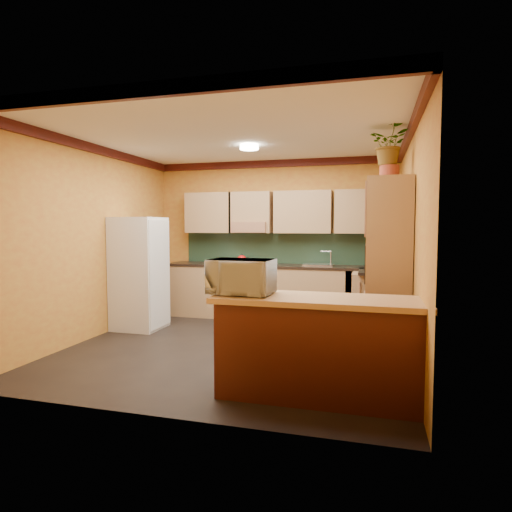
{
  "coord_description": "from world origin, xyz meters",
  "views": [
    {
      "loc": [
        1.68,
        -5.18,
        1.57
      ],
      "look_at": [
        0.14,
        0.45,
        1.16
      ],
      "focal_mm": 30.0,
      "sensor_mm": 36.0,
      "label": 1
    }
  ],
  "objects": [
    {
      "name": "kettle",
      "position": [
        -0.47,
        1.75,
        1.0
      ],
      "size": [
        0.22,
        0.22,
        0.18
      ],
      "primitive_type": null,
      "rotation": [
        0.0,
        0.0,
        -0.41
      ],
      "color": "red",
      "rests_on": "stove"
    },
    {
      "name": "countertop_right",
      "position": [
        1.8,
        1.29,
        0.9
      ],
      "size": [
        0.62,
        0.8,
        0.04
      ],
      "primitive_type": "cube",
      "color": "black",
      "rests_on": "base_cabinets_right"
    },
    {
      "name": "room_shell",
      "position": [
        0.02,
        0.28,
        2.09
      ],
      "size": [
        4.24,
        4.24,
        2.72
      ],
      "color": "black",
      "rests_on": "ground"
    },
    {
      "name": "fern_pot",
      "position": [
        1.85,
        0.0,
        2.18
      ],
      "size": [
        0.22,
        0.22,
        0.16
      ],
      "primitive_type": "cylinder",
      "color": "maroon",
      "rests_on": "pantry"
    },
    {
      "name": "microwave",
      "position": [
        0.49,
        -1.37,
        1.09
      ],
      "size": [
        0.61,
        0.42,
        0.33
      ],
      "primitive_type": "imported",
      "rotation": [
        0.0,
        0.0,
        -0.04
      ],
      "color": "silver",
      "rests_on": "bar_top"
    },
    {
      "name": "bar_top",
      "position": [
        1.22,
        -1.37,
        0.91
      ],
      "size": [
        1.9,
        0.65,
        0.05
      ],
      "primitive_type": "cube",
      "color": "tan",
      "rests_on": "breakfast_bar"
    },
    {
      "name": "pantry",
      "position": [
        1.85,
        -0.05,
        1.05
      ],
      "size": [
        0.48,
        0.9,
        2.1
      ],
      "primitive_type": "cube",
      "color": "#A58657",
      "rests_on": "ground"
    },
    {
      "name": "fridge",
      "position": [
        -1.75,
        0.59,
        0.85
      ],
      "size": [
        0.68,
        0.66,
        1.7
      ],
      "primitive_type": "cube",
      "color": "silver",
      "rests_on": "ground"
    },
    {
      "name": "base_cabinets_right",
      "position": [
        1.8,
        1.29,
        0.44
      ],
      "size": [
        0.6,
        0.8,
        0.88
      ],
      "primitive_type": "cube",
      "color": "#A58657",
      "rests_on": "ground"
    },
    {
      "name": "fern",
      "position": [
        1.85,
        0.0,
        2.5
      ],
      "size": [
        0.52,
        0.48,
        0.47
      ],
      "primitive_type": "imported",
      "rotation": [
        0.0,
        0.0,
        -0.3
      ],
      "color": "#A58657",
      "rests_on": "fern_pot"
    },
    {
      "name": "sink",
      "position": [
        0.83,
        1.8,
        0.94
      ],
      "size": [
        0.48,
        0.4,
        0.03
      ],
      "primitive_type": "cube",
      "color": "silver",
      "rests_on": "countertop_back"
    },
    {
      "name": "countertop_back",
      "position": [
        0.06,
        1.8,
        0.9
      ],
      "size": [
        3.65,
        0.62,
        0.04
      ],
      "primitive_type": "cube",
      "color": "black",
      "rests_on": "base_cabinets_back"
    },
    {
      "name": "base_cabinets_back",
      "position": [
        0.06,
        1.8,
        0.44
      ],
      "size": [
        3.65,
        0.6,
        0.88
      ],
      "primitive_type": "cube",
      "color": "#A58657",
      "rests_on": "ground"
    },
    {
      "name": "breakfast_bar",
      "position": [
        1.22,
        -1.37,
        0.44
      ],
      "size": [
        1.8,
        0.55,
        0.88
      ],
      "primitive_type": "cube",
      "color": "#4D1712",
      "rests_on": "ground"
    },
    {
      "name": "stove",
      "position": [
        -0.57,
        1.8,
        0.46
      ],
      "size": [
        0.58,
        0.58,
        0.91
      ],
      "primitive_type": "cube",
      "color": "black",
      "rests_on": "ground"
    }
  ]
}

